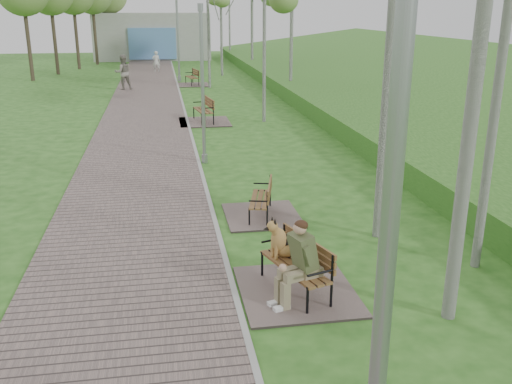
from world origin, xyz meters
TOP-DOWN VIEW (x-y plane):
  - walkway at (-1.75, 21.50)m, footprint 3.50×67.00m
  - kerb at (0.00, 21.50)m, footprint 0.10×67.00m
  - embankment at (12.00, 20.00)m, footprint 14.00×70.00m
  - building_north at (-1.50, 50.97)m, footprint 10.00×5.20m
  - bench_main at (0.92, 5.55)m, footprint 1.84×2.05m
  - bench_second at (1.03, 9.18)m, footprint 1.62×1.80m
  - bench_third at (0.64, 20.31)m, footprint 2.00×2.23m
  - bench_far at (0.88, 32.11)m, footprint 1.89×2.10m
  - lamp_post_near at (0.26, 0.40)m, footprint 0.19×0.19m
  - lamp_post_second at (0.18, 14.00)m, footprint 0.18×0.18m
  - lamp_post_third at (0.20, 34.17)m, footprint 0.22×0.22m
  - pedestrian_near at (-1.23, 39.73)m, footprint 0.59×0.43m
  - pedestrian_far at (-3.04, 30.61)m, footprint 1.10×0.95m

SIDE VIEW (x-z plane):
  - embankment at x=12.00m, z-range -0.80..0.80m
  - walkway at x=-1.75m, z-range 0.00..0.04m
  - kerb at x=0.00m, z-range 0.00..0.05m
  - bench_second at x=1.03m, z-range -0.32..0.68m
  - bench_far at x=0.88m, z-range -0.36..0.80m
  - bench_third at x=0.64m, z-range -0.38..0.85m
  - bench_main at x=0.92m, z-range -0.35..1.26m
  - pedestrian_near at x=-1.23m, z-range 0.00..1.49m
  - pedestrian_far at x=-3.04m, z-range 0.00..1.95m
  - building_north at x=-1.50m, z-range -0.01..3.99m
  - lamp_post_second at x=0.18m, z-range -0.15..4.39m
  - lamp_post_near at x=0.26m, z-range -0.16..4.82m
  - lamp_post_third at x=0.20m, z-range -0.19..5.58m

